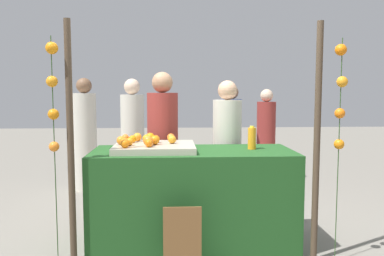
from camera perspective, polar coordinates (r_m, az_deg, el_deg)
ground_plane at (r=4.04m, az=0.12°, el=-16.26°), size 24.00×24.00×0.00m
stall_counter at (r=3.89m, az=0.12°, el=-9.94°), size 1.92×0.81×0.92m
orange_tray at (r=3.79m, az=-5.40°, el=-2.79°), size 0.76×0.64×0.06m
orange_0 at (r=4.01m, az=-3.05°, el=-1.35°), size 0.08×0.08×0.08m
orange_1 at (r=3.79m, az=-10.19°, el=-1.78°), size 0.08×0.08×0.08m
orange_2 at (r=3.59m, az=-6.23°, el=-2.19°), size 0.07×0.07×0.07m
orange_3 at (r=4.04m, az=-9.58°, el=-1.40°), size 0.07×0.07×0.07m
orange_4 at (r=3.68m, az=-6.33°, el=-1.88°), size 0.09×0.09×0.09m
orange_5 at (r=3.91m, az=-8.58°, el=-1.59°), size 0.07×0.07×0.07m
orange_6 at (r=4.02m, az=-7.87°, el=-1.30°), size 0.09×0.09×0.09m
orange_7 at (r=3.82m, az=-2.88°, el=-1.67°), size 0.08×0.08×0.08m
orange_8 at (r=3.98m, az=-6.04°, el=-1.33°), size 0.09×0.09×0.09m
orange_9 at (r=3.88m, az=-5.22°, el=-1.60°), size 0.07×0.07×0.07m
orange_10 at (r=3.58m, az=-9.64°, el=-2.24°), size 0.08×0.08×0.08m
orange_11 at (r=3.67m, az=-9.67°, el=-2.05°), size 0.08×0.08×0.08m
orange_12 at (r=3.90m, az=-6.54°, el=-1.53°), size 0.08×0.08×0.08m
orange_13 at (r=3.73m, az=-9.00°, el=-1.96°), size 0.07×0.07×0.07m
orange_14 at (r=3.75m, az=-5.39°, el=-1.74°), size 0.09×0.09×0.09m
juice_bottle at (r=3.90m, az=8.63°, el=-1.46°), size 0.08×0.08×0.23m
chalkboard_sign at (r=3.38m, az=-1.40°, el=-15.81°), size 0.31×0.03×0.56m
vendor_left at (r=4.42m, az=-4.23°, el=-3.73°), size 0.34×0.34×1.69m
vendor_right at (r=4.48m, az=5.05°, el=-4.16°), size 0.32×0.32×1.60m
crowd_person_0 at (r=6.26m, az=5.68°, el=-1.58°), size 0.31×0.31×1.57m
crowd_person_1 at (r=5.67m, az=-8.53°, el=-1.92°), size 0.33×0.33×1.66m
crowd_person_2 at (r=6.11m, az=-15.11°, el=-1.44°), size 0.34×0.34×1.68m
crowd_person_3 at (r=6.56m, az=10.60°, el=-1.55°), size 0.30×0.30×1.51m
canopy_post_left at (r=3.44m, az=-17.09°, el=-2.44°), size 0.06×0.06×2.07m
canopy_post_right at (r=3.56m, az=17.54°, el=-2.19°), size 0.06×0.06×2.07m
garland_strand_left at (r=3.41m, az=-19.42°, el=4.69°), size 0.11×0.11×1.93m
garland_strand_right at (r=3.57m, az=20.61°, el=4.44°), size 0.11×0.11×1.93m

